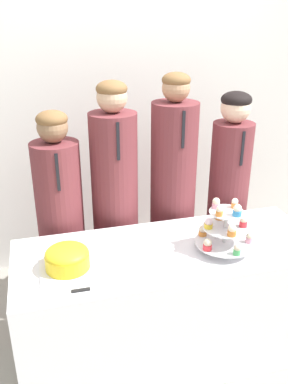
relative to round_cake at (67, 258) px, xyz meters
The scene contains 9 objects.
wall_back 1.48m from the round_cake, 66.20° to the left, with size 9.00×0.06×2.70m.
table 0.70m from the round_cake, ahead, with size 1.67×0.64×0.72m.
round_cake is the anchor object (origin of this frame).
cake_knife 0.22m from the round_cake, 64.94° to the right, with size 0.29×0.02×0.01m.
cupcake_stand 0.82m from the round_cake, ahead, with size 0.31×0.31×0.29m.
student_0 0.58m from the round_cake, 89.16° to the left, with size 0.29×0.29×1.39m.
student_1 0.67m from the round_cake, 57.97° to the left, with size 0.29×0.29×1.54m.
student_2 0.93m from the round_cake, 37.42° to the left, with size 0.29×0.30×1.57m.
student_3 1.27m from the round_cake, 26.41° to the left, with size 0.27×0.27×1.44m.
Camera 1 is at (-0.63, -1.46, 1.87)m, focal length 38.00 mm.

